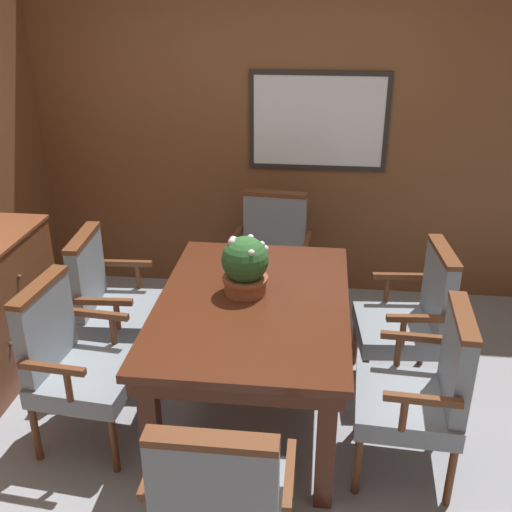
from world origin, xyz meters
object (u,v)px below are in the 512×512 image
(chair_head_near, at_px, (220,502))
(chair_right_near, at_px, (424,389))
(chair_head_far, at_px, (272,254))
(chair_left_near, at_px, (73,359))
(dining_table, at_px, (253,315))
(potted_plant, at_px, (245,266))
(chair_left_far, at_px, (111,299))
(chair_right_far, at_px, (413,315))

(chair_head_near, height_order, chair_right_near, same)
(chair_head_far, relative_size, chair_left_near, 1.00)
(dining_table, height_order, potted_plant, potted_plant)
(chair_left_near, relative_size, chair_left_far, 1.00)
(chair_right_near, height_order, chair_left_far, same)
(dining_table, height_order, chair_right_near, chair_right_near)
(dining_table, xyz_separation_m, chair_head_near, (0.01, -1.20, -0.15))
(chair_head_near, height_order, potted_plant, potted_plant)
(chair_head_near, xyz_separation_m, chair_right_far, (0.93, 1.56, 0.00))
(dining_table, bearing_deg, chair_right_near, -22.36)
(chair_head_near, distance_m, chair_head_far, 2.37)
(chair_left_near, bearing_deg, chair_head_near, -127.37)
(chair_head_far, height_order, chair_left_far, same)
(chair_head_far, xyz_separation_m, chair_right_far, (0.94, -0.81, 0.00))
(dining_table, xyz_separation_m, chair_left_near, (-0.94, -0.32, -0.15))
(chair_head_far, xyz_separation_m, chair_left_far, (-0.97, -0.82, 0.00))
(chair_head_far, height_order, chair_left_near, same)
(chair_head_far, bearing_deg, potted_plant, -88.22)
(dining_table, xyz_separation_m, chair_right_far, (0.94, 0.37, -0.15))
(dining_table, height_order, chair_left_far, chair_left_far)
(chair_head_near, relative_size, chair_right_far, 1.00)
(dining_table, height_order, chair_left_near, chair_left_near)
(chair_head_near, relative_size, chair_left_near, 1.00)
(dining_table, relative_size, chair_left_near, 1.62)
(chair_head_far, height_order, chair_right_far, same)
(chair_right_far, distance_m, potted_plant, 1.12)
(chair_head_near, distance_m, chair_right_near, 1.22)
(chair_right_near, height_order, chair_right_far, same)
(chair_head_near, xyz_separation_m, potted_plant, (-0.06, 1.29, 0.41))
(chair_head_far, bearing_deg, chair_left_near, -117.46)
(chair_head_near, distance_m, chair_left_far, 1.83)
(chair_right_far, bearing_deg, chair_head_far, -135.29)
(dining_table, bearing_deg, chair_head_near, -89.50)
(chair_head_far, distance_m, chair_left_far, 1.27)
(dining_table, distance_m, chair_left_near, 1.01)
(chair_head_far, height_order, chair_right_near, same)
(chair_right_near, bearing_deg, chair_head_far, -146.62)
(chair_left_far, xyz_separation_m, potted_plant, (0.91, -0.26, 0.41))
(chair_right_near, height_order, potted_plant, potted_plant)
(chair_head_far, height_order, potted_plant, potted_plant)
(chair_head_near, bearing_deg, chair_right_far, -120.91)
(chair_head_far, relative_size, chair_left_far, 1.00)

